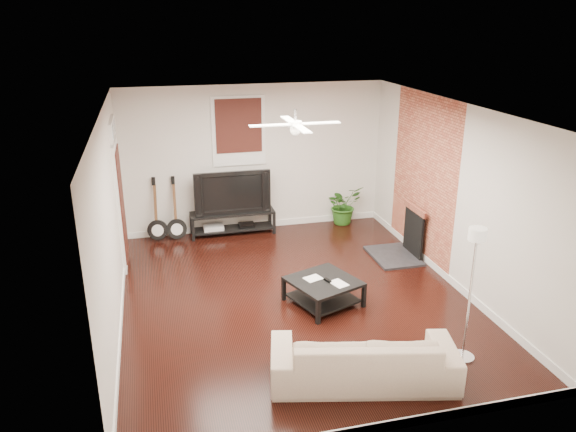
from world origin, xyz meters
name	(u,v)px	position (x,y,z in m)	size (l,w,h in m)	color
room	(295,209)	(0.00, 0.00, 1.40)	(5.01, 6.01, 2.81)	black
brick_accent	(423,178)	(2.49, 1.00, 1.40)	(0.02, 2.20, 2.80)	#AB4B37
fireplace	(403,232)	(2.20, 1.00, 0.46)	(0.80, 1.10, 0.92)	black
window_back	(239,131)	(-0.30, 2.97, 1.95)	(1.00, 0.06, 1.30)	#36120E
door_left	(120,192)	(-2.46, 1.90, 1.25)	(0.08, 1.00, 2.50)	white
tv_stand	(233,223)	(-0.50, 2.78, 0.22)	(1.60, 0.43, 0.45)	black
tv	(231,191)	(-0.50, 2.80, 0.86)	(1.43, 0.19, 0.82)	black
coffee_table	(323,292)	(0.36, -0.29, 0.19)	(0.88, 0.88, 0.37)	black
sofa	(363,356)	(0.26, -2.13, 0.31)	(2.11, 0.82, 0.62)	tan
floor_lamp	(470,296)	(1.61, -2.03, 0.86)	(0.28, 0.28, 1.72)	white
potted_plant	(343,205)	(1.75, 2.82, 0.39)	(0.70, 0.61, 0.78)	#28601B
guitar_left	(156,210)	(-1.91, 2.75, 0.60)	(0.37, 0.26, 1.21)	black
guitar_right	(175,209)	(-1.56, 2.72, 0.60)	(0.37, 0.26, 1.21)	black
ceiling_fan	(295,124)	(0.00, 0.00, 2.60)	(1.24, 1.24, 0.32)	white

